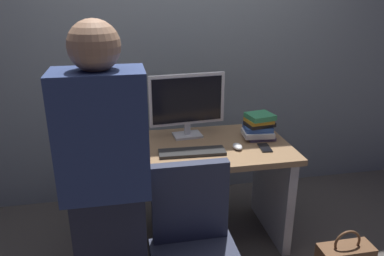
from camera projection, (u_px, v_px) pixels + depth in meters
name	position (u px, v px, depth m)	size (l,w,h in m)	color
ground_plane	(191.00, 238.00, 2.79)	(9.00, 9.00, 0.00)	#4C4742
wall_back	(172.00, 22.00, 2.99)	(6.40, 0.10, 3.00)	gray
desk	(191.00, 178.00, 2.61)	(1.35, 0.72, 0.75)	#93704C
person_at_desk	(107.00, 194.00, 1.76)	(0.40, 0.24, 1.64)	#262838
monitor	(187.00, 102.00, 2.61)	(0.54, 0.16, 0.46)	silver
keyboard	(192.00, 152.00, 2.41)	(0.43, 0.13, 0.02)	#262626
mouse	(237.00, 146.00, 2.48)	(0.06, 0.10, 0.03)	white
cup_near_keyboard	(115.00, 151.00, 2.33)	(0.07, 0.07, 0.10)	silver
cup_by_monitor	(122.00, 141.00, 2.51)	(0.07, 0.07, 0.08)	silver
book_stack	(259.00, 126.00, 2.64)	(0.23, 0.19, 0.18)	#594C72
cell_phone	(265.00, 148.00, 2.49)	(0.07, 0.14, 0.01)	black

